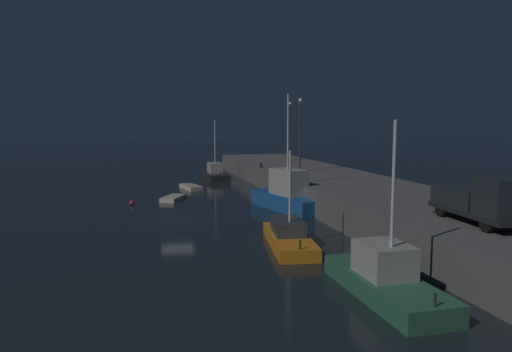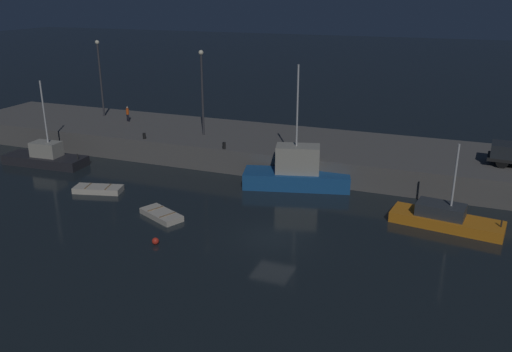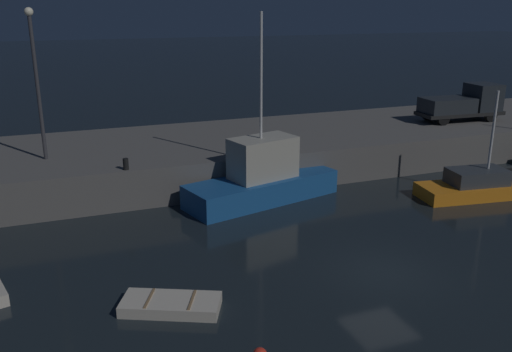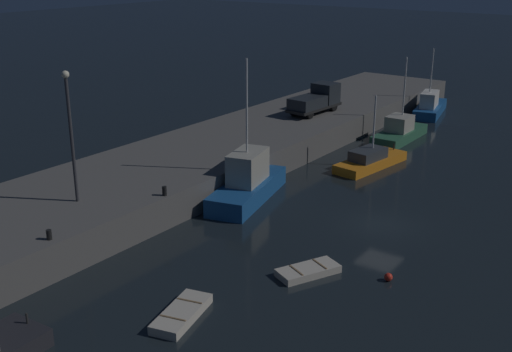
{
  "view_description": "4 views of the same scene",
  "coord_description": "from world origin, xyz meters",
  "px_view_note": "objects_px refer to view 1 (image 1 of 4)",
  "views": [
    {
      "loc": [
        36.49,
        -2.79,
        7.41
      ],
      "look_at": [
        -0.51,
        6.45,
        3.03
      ],
      "focal_mm": 33.1,
      "sensor_mm": 36.0,
      "label": 1
    },
    {
      "loc": [
        9.99,
        -28.82,
        14.93
      ],
      "look_at": [
        -3.17,
        5.16,
        2.1
      ],
      "focal_mm": 37.05,
      "sensor_mm": 36.0,
      "label": 2
    },
    {
      "loc": [
        -11.56,
        -16.3,
        10.03
      ],
      "look_at": [
        -3.3,
        5.26,
        2.8
      ],
      "focal_mm": 38.49,
      "sensor_mm": 36.0,
      "label": 3
    },
    {
      "loc": [
        -34.53,
        -15.3,
        15.96
      ],
      "look_at": [
        -2.7,
        7.76,
        2.42
      ],
      "focal_mm": 44.92,
      "sensor_mm": 36.0,
      "label": 4
    }
  ],
  "objects_px": {
    "fishing_trawler_red": "(214,174)",
    "bollard_west": "(278,172)",
    "mooring_buoy_near": "(132,203)",
    "bollard_central": "(261,165)",
    "fishing_boat_blue": "(288,195)",
    "fishing_boat_white": "(289,236)",
    "dinghy_orange_near": "(191,187)",
    "utility_truck": "(482,201)",
    "lamp_post_east": "(300,129)",
    "rowboat_white_mid": "(173,198)",
    "dockworker": "(290,156)",
    "fishing_trawler_green": "(385,278)",
    "lamp_post_west": "(290,127)"
  },
  "relations": [
    {
      "from": "mooring_buoy_near",
      "to": "bollard_central",
      "type": "relative_size",
      "value": 0.82
    },
    {
      "from": "fishing_trawler_green",
      "to": "lamp_post_west",
      "type": "distance_m",
      "value": 46.06
    },
    {
      "from": "fishing_boat_white",
      "to": "bollard_west",
      "type": "xyz_separation_m",
      "value": [
        -18.32,
        4.83,
        1.82
      ]
    },
    {
      "from": "fishing_boat_blue",
      "to": "lamp_post_west",
      "type": "height_order",
      "value": "lamp_post_west"
    },
    {
      "from": "dockworker",
      "to": "fishing_boat_white",
      "type": "bearing_deg",
      "value": -18.14
    },
    {
      "from": "rowboat_white_mid",
      "to": "dockworker",
      "type": "relative_size",
      "value": 2.32
    },
    {
      "from": "bollard_west",
      "to": "lamp_post_east",
      "type": "bearing_deg",
      "value": 136.27
    },
    {
      "from": "fishing_trawler_red",
      "to": "mooring_buoy_near",
      "type": "bearing_deg",
      "value": -30.15
    },
    {
      "from": "fishing_trawler_red",
      "to": "dockworker",
      "type": "bearing_deg",
      "value": 75.09
    },
    {
      "from": "lamp_post_east",
      "to": "bollard_central",
      "type": "bearing_deg",
      "value": -144.13
    },
    {
      "from": "fishing_boat_blue",
      "to": "lamp_post_east",
      "type": "distance_m",
      "value": 12.85
    },
    {
      "from": "fishing_trawler_green",
      "to": "lamp_post_east",
      "type": "relative_size",
      "value": 0.96
    },
    {
      "from": "fishing_boat_blue",
      "to": "utility_truck",
      "type": "relative_size",
      "value": 1.56
    },
    {
      "from": "fishing_boat_blue",
      "to": "fishing_boat_white",
      "type": "distance_m",
      "value": 12.02
    },
    {
      "from": "rowboat_white_mid",
      "to": "mooring_buoy_near",
      "type": "height_order",
      "value": "mooring_buoy_near"
    },
    {
      "from": "dinghy_orange_near",
      "to": "dockworker",
      "type": "distance_m",
      "value": 15.08
    },
    {
      "from": "bollard_west",
      "to": "bollard_central",
      "type": "xyz_separation_m",
      "value": [
        -8.16,
        0.35,
        -0.02
      ]
    },
    {
      "from": "fishing_boat_white",
      "to": "lamp_post_west",
      "type": "relative_size",
      "value": 0.93
    },
    {
      "from": "lamp_post_west",
      "to": "bollard_central",
      "type": "xyz_separation_m",
      "value": [
        9.17,
        -6.46,
        -4.39
      ]
    },
    {
      "from": "mooring_buoy_near",
      "to": "utility_truck",
      "type": "distance_m",
      "value": 28.94
    },
    {
      "from": "fishing_boat_white",
      "to": "mooring_buoy_near",
      "type": "relative_size",
      "value": 16.81
    },
    {
      "from": "fishing_trawler_green",
      "to": "bollard_central",
      "type": "relative_size",
      "value": 14.0
    },
    {
      "from": "mooring_buoy_near",
      "to": "lamp_post_east",
      "type": "bearing_deg",
      "value": 107.01
    },
    {
      "from": "lamp_post_west",
      "to": "mooring_buoy_near",
      "type": "bearing_deg",
      "value": -47.77
    },
    {
      "from": "fishing_trawler_green",
      "to": "bollard_central",
      "type": "distance_m",
      "value": 35.58
    },
    {
      "from": "dinghy_orange_near",
      "to": "utility_truck",
      "type": "height_order",
      "value": "utility_truck"
    },
    {
      "from": "fishing_boat_white",
      "to": "mooring_buoy_near",
      "type": "xyz_separation_m",
      "value": [
        -16.63,
        -9.31,
        -0.37
      ]
    },
    {
      "from": "lamp_post_east",
      "to": "utility_truck",
      "type": "height_order",
      "value": "lamp_post_east"
    },
    {
      "from": "fishing_boat_blue",
      "to": "mooring_buoy_near",
      "type": "distance_m",
      "value": 13.99
    },
    {
      "from": "dinghy_orange_near",
      "to": "utility_truck",
      "type": "distance_m",
      "value": 33.73
    },
    {
      "from": "dockworker",
      "to": "bollard_west",
      "type": "distance_m",
      "value": 14.56
    },
    {
      "from": "fishing_boat_white",
      "to": "lamp_post_east",
      "type": "height_order",
      "value": "lamp_post_east"
    },
    {
      "from": "fishing_trawler_green",
      "to": "dockworker",
      "type": "distance_m",
      "value": 41.65
    },
    {
      "from": "bollard_central",
      "to": "fishing_boat_blue",
      "type": "bearing_deg",
      "value": -5.87
    },
    {
      "from": "lamp_post_east",
      "to": "bollard_west",
      "type": "relative_size",
      "value": 13.33
    },
    {
      "from": "fishing_boat_white",
      "to": "bollard_central",
      "type": "relative_size",
      "value": 13.86
    },
    {
      "from": "lamp_post_west",
      "to": "fishing_boat_white",
      "type": "bearing_deg",
      "value": -18.09
    },
    {
      "from": "rowboat_white_mid",
      "to": "lamp_post_east",
      "type": "relative_size",
      "value": 0.47
    },
    {
      "from": "lamp_post_east",
      "to": "bollard_central",
      "type": "height_order",
      "value": "lamp_post_east"
    },
    {
      "from": "bollard_west",
      "to": "bollard_central",
      "type": "height_order",
      "value": "bollard_west"
    },
    {
      "from": "utility_truck",
      "to": "lamp_post_east",
      "type": "bearing_deg",
      "value": -179.62
    },
    {
      "from": "fishing_trawler_red",
      "to": "bollard_west",
      "type": "height_order",
      "value": "fishing_trawler_red"
    },
    {
      "from": "bollard_central",
      "to": "fishing_trawler_red",
      "type": "bearing_deg",
      "value": -151.41
    },
    {
      "from": "fishing_trawler_red",
      "to": "lamp_post_east",
      "type": "bearing_deg",
      "value": 31.37
    },
    {
      "from": "fishing_boat_white",
      "to": "mooring_buoy_near",
      "type": "bearing_deg",
      "value": -150.75
    },
    {
      "from": "rowboat_white_mid",
      "to": "dockworker",
      "type": "distance_m",
      "value": 20.98
    },
    {
      "from": "dinghy_orange_near",
      "to": "fishing_trawler_green",
      "type": "bearing_deg",
      "value": 7.45
    },
    {
      "from": "fishing_boat_white",
      "to": "dinghy_orange_near",
      "type": "bearing_deg",
      "value": -173.16
    },
    {
      "from": "fishing_trawler_red",
      "to": "dinghy_orange_near",
      "type": "bearing_deg",
      "value": -24.79
    },
    {
      "from": "utility_truck",
      "to": "fishing_trawler_green",
      "type": "bearing_deg",
      "value": -67.49
    }
  ]
}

